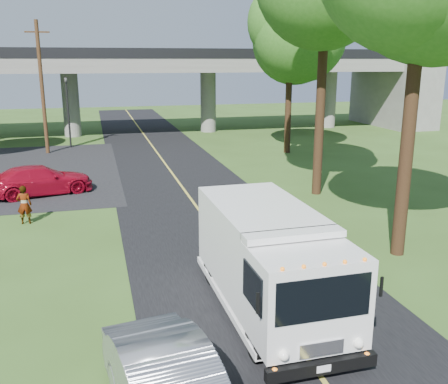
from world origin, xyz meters
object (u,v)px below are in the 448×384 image
object	(u,v)px
utility_pole	(42,87)
pedestrian	(24,205)
step_van	(269,258)
red_sedan	(40,180)
traffic_signal	(68,105)
tree_right_far	(295,30)

from	to	relation	value
utility_pole	pedestrian	world-z (taller)	utility_pole
step_van	pedestrian	distance (m)	11.67
red_sedan	traffic_signal	bearing A→B (deg)	-19.68
tree_right_far	red_sedan	size ratio (longest dim) A/B	2.23
traffic_signal	tree_right_far	distance (m)	17.18
step_van	tree_right_far	bearing A→B (deg)	65.74
traffic_signal	utility_pole	world-z (taller)	utility_pole
traffic_signal	tree_right_far	size ratio (longest dim) A/B	0.47
red_sedan	pedestrian	world-z (taller)	pedestrian
traffic_signal	tree_right_far	world-z (taller)	tree_right_far
tree_right_far	pedestrian	size ratio (longest dim) A/B	6.96
tree_right_far	traffic_signal	bearing A→B (deg)	157.93
tree_right_far	red_sedan	bearing A→B (deg)	-154.87
utility_pole	red_sedan	world-z (taller)	utility_pole
traffic_signal	red_sedan	size ratio (longest dim) A/B	1.05
traffic_signal	pedestrian	distance (m)	18.56
red_sedan	pedestrian	size ratio (longest dim) A/B	3.13
utility_pole	red_sedan	size ratio (longest dim) A/B	1.82
utility_pole	step_van	size ratio (longest dim) A/B	1.38
step_van	traffic_signal	bearing A→B (deg)	101.17
step_van	red_sedan	distance (m)	15.54
step_van	pedestrian	world-z (taller)	step_van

